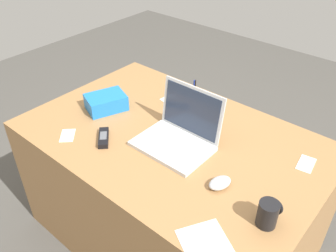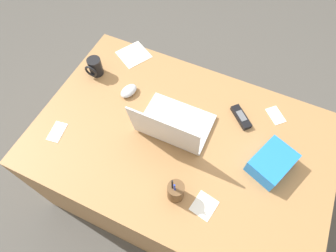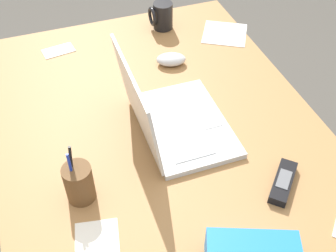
# 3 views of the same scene
# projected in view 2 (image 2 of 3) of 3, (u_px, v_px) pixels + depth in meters

# --- Properties ---
(ground_plane) EXTENTS (6.00, 6.00, 0.00)m
(ground_plane) POSITION_uv_depth(u_px,v_px,m) (177.00, 186.00, 1.97)
(ground_plane) COLOR #4C4944
(desk) EXTENTS (1.42, 0.93, 0.71)m
(desk) POSITION_uv_depth(u_px,v_px,m) (179.00, 167.00, 1.67)
(desk) COLOR #9E7042
(desk) RESTS_ON ground
(laptop) EXTENTS (0.34, 0.28, 0.25)m
(laptop) POSITION_uv_depth(u_px,v_px,m) (172.00, 125.00, 1.34)
(laptop) COLOR silver
(laptop) RESTS_ON desk
(computer_mouse) EXTENTS (0.09, 0.11, 0.04)m
(computer_mouse) POSITION_uv_depth(u_px,v_px,m) (129.00, 91.00, 1.48)
(computer_mouse) COLOR silver
(computer_mouse) RESTS_ON desk
(coffee_mug_white) EXTENTS (0.07, 0.08, 0.10)m
(coffee_mug_white) POSITION_uv_depth(u_px,v_px,m) (95.00, 67.00, 1.52)
(coffee_mug_white) COLOR black
(coffee_mug_white) RESTS_ON desk
(cordless_phone) EXTENTS (0.13, 0.13, 0.03)m
(cordless_phone) POSITION_uv_depth(u_px,v_px,m) (241.00, 117.00, 1.41)
(cordless_phone) COLOR black
(cordless_phone) RESTS_ON desk
(pen_holder) EXTENTS (0.07, 0.07, 0.17)m
(pen_holder) POSITION_uv_depth(u_px,v_px,m) (176.00, 191.00, 1.17)
(pen_holder) COLOR brown
(pen_holder) RESTS_ON desk
(snack_bag) EXTENTS (0.21, 0.24, 0.08)m
(snack_bag) POSITION_uv_depth(u_px,v_px,m) (272.00, 163.00, 1.25)
(snack_bag) COLOR blue
(snack_bag) RESTS_ON desk
(paper_note_near_laptop) EXTENTS (0.21, 0.21, 0.00)m
(paper_note_near_laptop) POSITION_uv_depth(u_px,v_px,m) (134.00, 55.00, 1.63)
(paper_note_near_laptop) COLOR white
(paper_note_near_laptop) RESTS_ON desk
(paper_note_left) EXTENTS (0.11, 0.12, 0.00)m
(paper_note_left) POSITION_uv_depth(u_px,v_px,m) (204.00, 206.00, 1.20)
(paper_note_left) COLOR white
(paper_note_left) RESTS_ON desk
(paper_note_right) EXTENTS (0.08, 0.12, 0.00)m
(paper_note_right) POSITION_uv_depth(u_px,v_px,m) (57.00, 132.00, 1.38)
(paper_note_right) COLOR white
(paper_note_right) RESTS_ON desk
(paper_note_front) EXTENTS (0.12, 0.12, 0.00)m
(paper_note_front) POSITION_uv_depth(u_px,v_px,m) (276.00, 115.00, 1.42)
(paper_note_front) COLOR white
(paper_note_front) RESTS_ON desk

